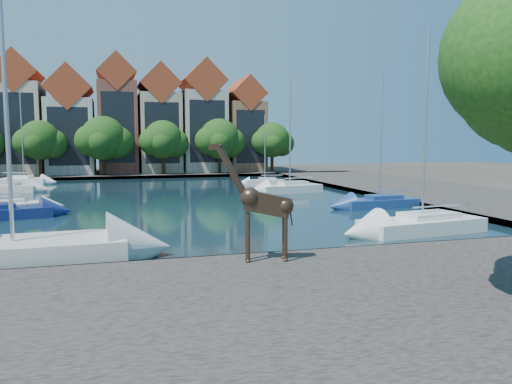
# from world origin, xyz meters

# --- Properties ---
(ground) EXTENTS (160.00, 160.00, 0.00)m
(ground) POSITION_xyz_m (0.00, 0.00, 0.00)
(ground) COLOR #38332B
(ground) RESTS_ON ground
(water_basin) EXTENTS (38.00, 50.00, 0.08)m
(water_basin) POSITION_xyz_m (0.00, 24.00, 0.04)
(water_basin) COLOR black
(water_basin) RESTS_ON ground
(near_quay) EXTENTS (50.00, 14.00, 0.50)m
(near_quay) POSITION_xyz_m (0.00, -7.00, 0.25)
(near_quay) COLOR #47423D
(near_quay) RESTS_ON ground
(far_quay) EXTENTS (60.00, 16.00, 0.50)m
(far_quay) POSITION_xyz_m (0.00, 56.00, 0.25)
(far_quay) COLOR #47423D
(far_quay) RESTS_ON ground
(right_quay) EXTENTS (14.00, 52.00, 0.50)m
(right_quay) POSITION_xyz_m (25.00, 24.00, 0.25)
(right_quay) COLOR #47423D
(right_quay) RESTS_ON ground
(townhouse_west_mid) EXTENTS (5.94, 9.18, 16.79)m
(townhouse_west_mid) POSITION_xyz_m (-17.00, 55.99, 8.23)
(townhouse_west_mid) COLOR beige
(townhouse_west_mid) RESTS_ON far_quay
(townhouse_west_inner) EXTENTS (6.43, 9.18, 15.15)m
(townhouse_west_inner) POSITION_xyz_m (-10.50, 55.99, 7.35)
(townhouse_west_inner) COLOR beige
(townhouse_west_inner) RESTS_ON far_quay
(townhouse_center) EXTENTS (5.44, 9.18, 16.93)m
(townhouse_center) POSITION_xyz_m (-4.00, 55.99, 8.36)
(townhouse_center) COLOR brown
(townhouse_center) RESTS_ON far_quay
(townhouse_east_inner) EXTENTS (5.94, 9.18, 15.79)m
(townhouse_east_inner) POSITION_xyz_m (2.00, 55.99, 7.73)
(townhouse_east_inner) COLOR tan
(townhouse_east_inner) RESTS_ON far_quay
(townhouse_east_mid) EXTENTS (6.43, 9.18, 16.65)m
(townhouse_east_mid) POSITION_xyz_m (8.50, 55.99, 8.10)
(townhouse_east_mid) COLOR #BEB7A2
(townhouse_east_mid) RESTS_ON far_quay
(townhouse_east_end) EXTENTS (5.44, 9.18, 14.43)m
(townhouse_east_end) POSITION_xyz_m (15.00, 55.99, 7.11)
(townhouse_east_end) COLOR #8B5F43
(townhouse_east_end) RESTS_ON far_quay
(far_tree_west) EXTENTS (6.76, 5.20, 7.36)m
(far_tree_west) POSITION_xyz_m (-13.91, 50.49, 5.08)
(far_tree_west) COLOR #332114
(far_tree_west) RESTS_ON far_quay
(far_tree_mid_west) EXTENTS (7.80, 6.00, 8.00)m
(far_tree_mid_west) POSITION_xyz_m (-5.89, 50.49, 5.29)
(far_tree_mid_west) COLOR #332114
(far_tree_mid_west) RESTS_ON far_quay
(far_tree_mid_east) EXTENTS (7.02, 5.40, 7.52)m
(far_tree_mid_east) POSITION_xyz_m (2.10, 50.49, 5.13)
(far_tree_mid_east) COLOR #332114
(far_tree_mid_east) RESTS_ON far_quay
(far_tree_east) EXTENTS (7.54, 5.80, 7.84)m
(far_tree_east) POSITION_xyz_m (10.11, 50.49, 5.24)
(far_tree_east) COLOR #332114
(far_tree_east) RESTS_ON far_quay
(far_tree_far_east) EXTENTS (6.76, 5.20, 7.36)m
(far_tree_far_east) POSITION_xyz_m (18.09, 50.49, 5.08)
(far_tree_far_east) COLOR #332114
(far_tree_far_east) RESTS_ON far_quay
(giraffe_statue) EXTENTS (3.33, 0.91, 4.76)m
(giraffe_statue) POSITION_xyz_m (0.77, -1.45, 2.84)
(giraffe_statue) COLOR #37271B
(giraffe_statue) RESTS_ON near_quay
(sailboat_left_c) EXTENTS (5.20, 2.88, 8.84)m
(sailboat_left_c) POSITION_xyz_m (-12.00, 19.36, 0.59)
(sailboat_left_c) COLOR white
(sailboat_left_c) RESTS_ON water_basin
(sailboat_left_d) EXTENTS (6.15, 3.62, 9.88)m
(sailboat_left_d) POSITION_xyz_m (-15.00, 34.50, 0.61)
(sailboat_left_d) COLOR silver
(sailboat_left_d) RESTS_ON water_basin
(sailboat_left_e) EXTENTS (5.78, 3.51, 10.90)m
(sailboat_left_e) POSITION_xyz_m (-15.00, 43.64, 0.67)
(sailboat_left_e) COLOR white
(sailboat_left_e) RESTS_ON water_basin
(sailboat_right_a) EXTENTS (7.61, 3.47, 11.28)m
(sailboat_right_a) POSITION_xyz_m (12.00, 4.00, 0.69)
(sailboat_right_a) COLOR silver
(sailboat_right_a) RESTS_ON water_basin
(sailboat_right_b) EXTENTS (6.12, 2.39, 10.24)m
(sailboat_right_b) POSITION_xyz_m (15.00, 13.92, 0.62)
(sailboat_right_b) COLOR navy
(sailboat_right_b) RESTS_ON water_basin
(sailboat_right_c) EXTENTS (6.65, 3.25, 11.05)m
(sailboat_right_c) POSITION_xyz_m (12.00, 26.13, 0.68)
(sailboat_right_c) COLOR silver
(sailboat_right_c) RESTS_ON water_basin
(sailboat_right_d) EXTENTS (4.63, 2.29, 8.09)m
(sailboat_right_d) POSITION_xyz_m (12.00, 34.57, 0.57)
(sailboat_right_d) COLOR silver
(sailboat_right_d) RESTS_ON water_basin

